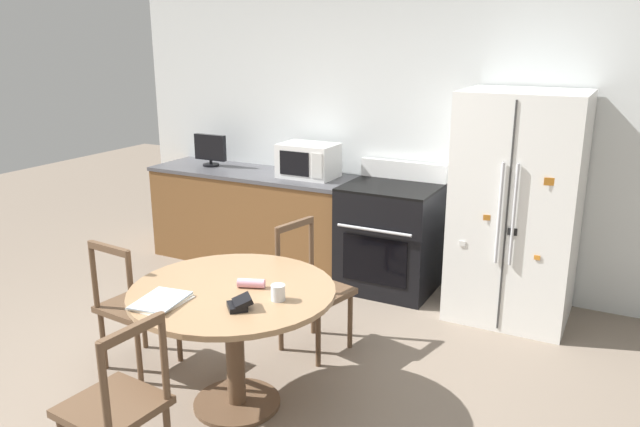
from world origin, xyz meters
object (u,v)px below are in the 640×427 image
at_px(oven_range, 389,237).
at_px(microwave, 308,160).
at_px(dining_chair_near, 117,407).
at_px(dining_chair_far, 312,290).
at_px(wallet, 240,304).
at_px(candle_glass, 278,294).
at_px(dining_chair_left, 135,307).
at_px(refrigerator, 517,208).
at_px(countertop_tv, 210,149).

distance_m(oven_range, microwave, 1.01).
bearing_deg(oven_range, dining_chair_near, -94.38).
bearing_deg(dining_chair_far, wallet, 20.08).
distance_m(dining_chair_far, dining_chair_near, 1.68).
bearing_deg(candle_glass, dining_chair_left, 175.81).
distance_m(dining_chair_left, wallet, 1.12).
height_order(oven_range, dining_chair_near, oven_range).
height_order(oven_range, candle_glass, oven_range).
height_order(refrigerator, wallet, refrigerator).
height_order(refrigerator, oven_range, refrigerator).
distance_m(oven_range, dining_chair_near, 2.94).
relative_size(countertop_tv, wallet, 1.99).
distance_m(dining_chair_left, dining_chair_near, 1.17).
xyz_separation_m(dining_chair_far, candle_glass, (0.25, -0.86, 0.35)).
distance_m(microwave, dining_chair_left, 2.19).
distance_m(dining_chair_far, wallet, 1.11).
distance_m(countertop_tv, dining_chair_near, 3.48).
height_order(dining_chair_far, dining_chair_near, same).
relative_size(countertop_tv, dining_chair_near, 0.38).
height_order(dining_chair_near, wallet, dining_chair_near).
bearing_deg(refrigerator, candle_glass, -112.59).
bearing_deg(wallet, dining_chair_near, -114.35).
distance_m(countertop_tv, candle_glass, 3.02).
bearing_deg(wallet, countertop_tv, 129.92).
distance_m(refrigerator, dining_chair_near, 3.18).
xyz_separation_m(dining_chair_left, dining_chair_near, (0.75, -0.90, 0.00)).
xyz_separation_m(dining_chair_near, wallet, (0.28, 0.63, 0.34)).
bearing_deg(dining_chair_near, dining_chair_far, 0.07).
bearing_deg(microwave, dining_chair_near, -78.74).
xyz_separation_m(microwave, candle_glass, (1.00, -2.18, -0.26)).
relative_size(oven_range, countertop_tv, 3.11).
distance_m(refrigerator, candle_glass, 2.24).
distance_m(microwave, candle_glass, 2.41).
bearing_deg(wallet, candle_glass, 57.31).
xyz_separation_m(oven_range, dining_chair_far, (-0.07, -1.26, -0.03)).
relative_size(refrigerator, wallet, 10.06).
height_order(countertop_tv, dining_chair_far, countertop_tv).
bearing_deg(dining_chair_left, candle_glass, 1.27).
height_order(candle_glass, wallet, candle_glass).
bearing_deg(refrigerator, countertop_tv, 178.09).
xyz_separation_m(oven_range, dining_chair_near, (-0.23, -2.94, -0.03)).
bearing_deg(countertop_tv, dining_chair_far, -35.47).
height_order(countertop_tv, wallet, countertop_tv).
distance_m(refrigerator, dining_chair_far, 1.70).
height_order(refrigerator, dining_chair_left, refrigerator).
bearing_deg(dining_chair_left, wallet, -9.35).
height_order(microwave, dining_chair_left, microwave).
xyz_separation_m(candle_glass, wallet, (-0.12, -0.19, -0.01)).
bearing_deg(dining_chair_near, oven_range, 0.89).
bearing_deg(oven_range, dining_chair_far, -93.29).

